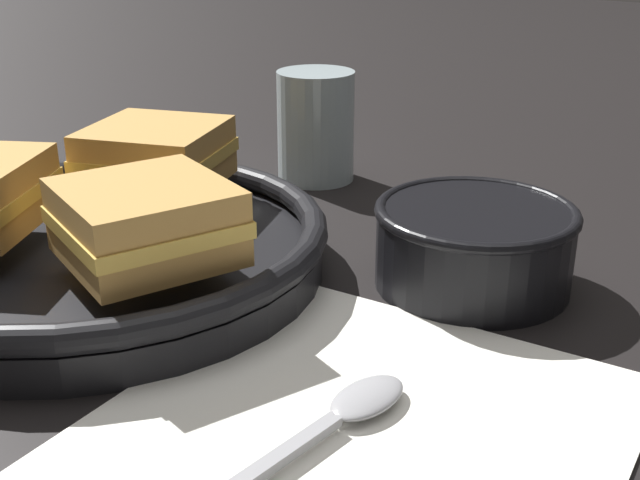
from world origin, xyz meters
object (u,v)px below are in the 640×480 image
at_px(soup_bowl, 474,241).
at_px(drinking_glass, 316,126).
at_px(spoon, 341,415).
at_px(sandwich_far_left, 146,222).
at_px(skillet, 94,247).
at_px(sandwich_near_left, 156,155).

bearing_deg(soup_bowl, drinking_glass, 62.07).
bearing_deg(spoon, soup_bowl, 11.67).
xyz_separation_m(soup_bowl, sandwich_far_left, (-0.16, 0.14, 0.03)).
xyz_separation_m(skillet, drinking_glass, (0.27, 0.01, 0.03)).
height_order(sandwich_far_left, drinking_glass, drinking_glass).
distance_m(skillet, sandwich_near_left, 0.09).
bearing_deg(skillet, sandwich_far_left, -103.12).
bearing_deg(sandwich_near_left, sandwich_far_left, -134.27).
relative_size(soup_bowl, skillet, 0.33).
bearing_deg(drinking_glass, soup_bowl, -117.93).
bearing_deg(sandwich_far_left, soup_bowl, -39.56).
relative_size(skillet, drinking_glass, 4.00).
height_order(sandwich_near_left, drinking_glass, drinking_glass).
distance_m(soup_bowl, spoon, 0.19).
relative_size(sandwich_near_left, drinking_glass, 1.25).
distance_m(sandwich_near_left, sandwich_far_left, 0.14).
relative_size(soup_bowl, sandwich_far_left, 1.09).
xyz_separation_m(skillet, sandwich_far_left, (-0.02, -0.08, 0.04)).
distance_m(soup_bowl, sandwich_far_left, 0.22).
bearing_deg(skillet, soup_bowl, -56.16).
height_order(skillet, sandwich_far_left, sandwich_far_left).
relative_size(skillet, sandwich_far_left, 3.29).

